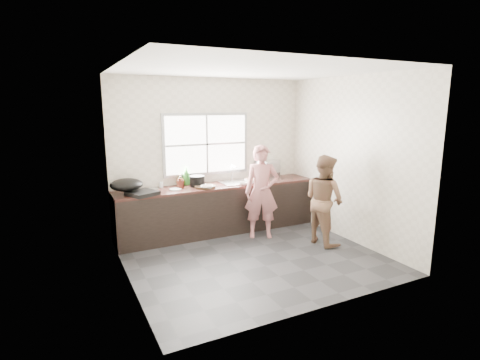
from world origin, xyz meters
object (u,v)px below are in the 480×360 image
bottle_brown_short (180,181)px  wok (126,185)px  bottle_brown_tall (180,182)px  pot_lid_left (142,192)px  dish_rack (267,169)px  plate_food (175,189)px  woman (262,195)px  bowl_crabs (251,181)px  glass_jar (161,185)px  cutting_board (205,187)px  burner (142,193)px  bottle_green (186,176)px  pot_lid_right (152,189)px  person_side (324,200)px  bowl_held (243,183)px  black_pot (197,181)px  bowl_mince (207,187)px

bottle_brown_short → wok: bearing=-164.9°
bottle_brown_tall → pot_lid_left: bearing=-178.5°
dish_rack → plate_food: bearing=164.9°
plate_food → wok: (-0.78, 0.01, 0.15)m
woman → pot_lid_left: woman is taller
bottle_brown_short → bowl_crabs: bearing=-14.6°
bottle_brown_short → wok: (-0.95, -0.26, 0.06)m
glass_jar → bottle_brown_tall: bearing=-32.6°
woman → dish_rack: bearing=79.1°
plate_food → bottle_brown_tall: bottle_brown_tall is taller
plate_food → dish_rack: bearing=8.2°
cutting_board → woman: bearing=-27.5°
cutting_board → burner: bearing=-176.6°
bottle_brown_tall → pot_lid_left: size_ratio=0.82×
bottle_green → pot_lid_right: bottle_green is taller
person_side → bottle_green: person_side is taller
bowl_held → bottle_brown_short: size_ratio=1.03×
bottle_brown_tall → dish_rack: bearing=5.6°
bottle_green → burner: bearing=-154.3°
plate_food → burner: burner is taller
bowl_held → pot_lid_right: 1.55m
woman → pot_lid_right: size_ratio=6.54×
bottle_green → cutting_board: bearing=-59.2°
cutting_board → plate_food: (-0.50, 0.08, -0.01)m
bottle_green → glass_jar: (-0.45, 0.00, -0.11)m
black_pot → wok: wok is taller
plate_food → bottle_brown_tall: bearing=41.0°
bottle_brown_short → pot_lid_left: (-0.71, -0.19, -0.09)m
bottle_green → bowl_crabs: bearing=-16.3°
dish_rack → pot_lid_left: bearing=161.2°
glass_jar → pot_lid_right: size_ratio=0.41×
wok → bottle_brown_short: bearing=15.1°
wok → bowl_crabs: bearing=-1.7°
person_side → plate_food: person_side is taller
bowl_crabs → person_side: bearing=-58.6°
bowl_mince → glass_jar: 0.79m
cutting_board → glass_jar: glass_jar is taller
burner → dish_rack: size_ratio=0.90×
woman → dish_rack: (0.57, 0.79, 0.29)m
wok → pot_lid_right: (0.44, 0.18, -0.15)m
bowl_mince → black_pot: 0.27m
bottle_brown_short → bottle_green: bearing=2.6°
woman → bowl_crabs: bearing=109.2°
cutting_board → pot_lid_left: (-1.03, 0.16, -0.01)m
bowl_crabs → bottle_brown_short: bottle_brown_short is taller
bottle_green → burner: size_ratio=0.80×
black_pot → glass_jar: (-0.58, 0.19, -0.05)m
cutting_board → burner: 1.07m
woman → plate_food: size_ratio=7.67×
person_side → bowl_mince: person_side is taller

